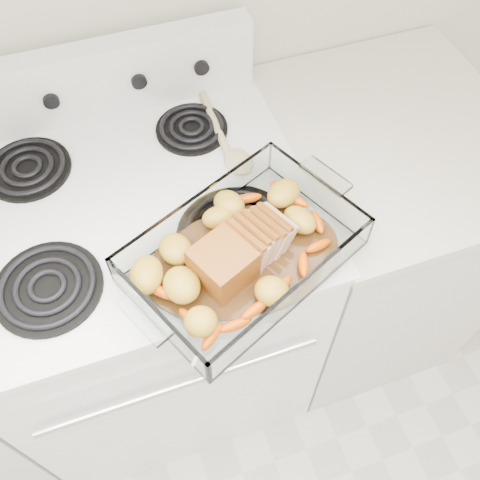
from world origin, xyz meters
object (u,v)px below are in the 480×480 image
object	(u,v)px
electric_range	(156,300)
counter_right	(365,239)
baking_dish	(243,256)
pork_roast	(233,252)

from	to	relation	value
electric_range	counter_right	world-z (taller)	electric_range
baking_dish	pork_roast	bearing A→B (deg)	155.86
electric_range	baking_dish	xyz separation A→B (m)	(0.18, -0.23, 0.48)
pork_roast	counter_right	bearing A→B (deg)	39.43
baking_dish	electric_range	bearing A→B (deg)	103.97
counter_right	pork_roast	distance (m)	0.76
electric_range	counter_right	xyz separation A→B (m)	(0.66, -0.00, -0.02)
baking_dish	pork_roast	world-z (taller)	pork_roast
baking_dish	pork_roast	size ratio (longest dim) A/B	2.05
electric_range	baking_dish	size ratio (longest dim) A/B	2.63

